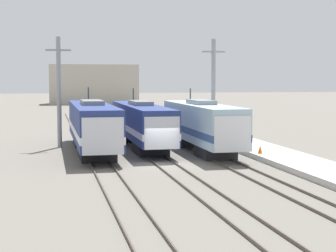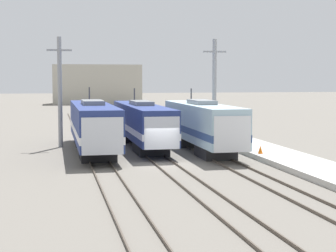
{
  "view_description": "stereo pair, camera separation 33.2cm",
  "coord_description": "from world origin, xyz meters",
  "px_view_note": "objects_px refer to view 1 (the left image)",
  "views": [
    {
      "loc": [
        -8.02,
        -38.32,
        6.06
      ],
      "look_at": [
        0.57,
        1.85,
        2.59
      ],
      "focal_mm": 60.0,
      "sensor_mm": 36.0,
      "label": 1
    },
    {
      "loc": [
        -7.7,
        -38.39,
        6.06
      ],
      "look_at": [
        0.57,
        1.85,
        2.59
      ],
      "focal_mm": 60.0,
      "sensor_mm": 36.0,
      "label": 2
    }
  ],
  "objects_px": {
    "locomotive_center": "(141,124)",
    "catenary_tower_right": "(213,90)",
    "locomotive_far_left": "(93,126)",
    "catenary_tower_left": "(59,91)",
    "traffic_cone": "(260,149)",
    "locomotive_far_right": "(203,125)"
  },
  "relations": [
    {
      "from": "locomotive_far_left",
      "to": "locomotive_far_right",
      "type": "distance_m",
      "value": 9.08
    },
    {
      "from": "catenary_tower_left",
      "to": "catenary_tower_right",
      "type": "relative_size",
      "value": 1.0
    },
    {
      "from": "locomotive_center",
      "to": "catenary_tower_left",
      "type": "xyz_separation_m",
      "value": [
        -7.08,
        1.55,
        2.88
      ]
    },
    {
      "from": "locomotive_center",
      "to": "locomotive_far_right",
      "type": "height_order",
      "value": "locomotive_far_right"
    },
    {
      "from": "catenary_tower_left",
      "to": "traffic_cone",
      "type": "xyz_separation_m",
      "value": [
        14.73,
        -10.47,
        -4.28
      ]
    },
    {
      "from": "locomotive_far_right",
      "to": "catenary_tower_left",
      "type": "xyz_separation_m",
      "value": [
        -11.55,
        5.63,
        2.79
      ]
    },
    {
      "from": "locomotive_far_left",
      "to": "catenary_tower_right",
      "type": "bearing_deg",
      "value": 19.67
    },
    {
      "from": "catenary_tower_left",
      "to": "locomotive_center",
      "type": "bearing_deg",
      "value": -12.36
    },
    {
      "from": "locomotive_far_left",
      "to": "catenary_tower_left",
      "type": "xyz_separation_m",
      "value": [
        -2.6,
        4.12,
        2.79
      ]
    },
    {
      "from": "locomotive_far_right",
      "to": "locomotive_far_left",
      "type": "bearing_deg",
      "value": 170.41
    },
    {
      "from": "locomotive_far_left",
      "to": "traffic_cone",
      "type": "height_order",
      "value": "locomotive_far_left"
    },
    {
      "from": "locomotive_far_right",
      "to": "catenary_tower_left",
      "type": "relative_size",
      "value": 1.7
    },
    {
      "from": "locomotive_far_left",
      "to": "traffic_cone",
      "type": "relative_size",
      "value": 29.64
    },
    {
      "from": "locomotive_center",
      "to": "traffic_cone",
      "type": "xyz_separation_m",
      "value": [
        7.65,
        -8.92,
        -1.4
      ]
    },
    {
      "from": "locomotive_far_left",
      "to": "catenary_tower_right",
      "type": "relative_size",
      "value": 1.92
    },
    {
      "from": "locomotive_center",
      "to": "catenary_tower_right",
      "type": "distance_m",
      "value": 7.78
    },
    {
      "from": "traffic_cone",
      "to": "locomotive_far_right",
      "type": "bearing_deg",
      "value": 123.28
    },
    {
      "from": "catenary_tower_left",
      "to": "traffic_cone",
      "type": "height_order",
      "value": "catenary_tower_left"
    },
    {
      "from": "locomotive_far_left",
      "to": "locomotive_center",
      "type": "height_order",
      "value": "locomotive_far_left"
    },
    {
      "from": "locomotive_far_right",
      "to": "traffic_cone",
      "type": "height_order",
      "value": "locomotive_far_right"
    },
    {
      "from": "catenary_tower_left",
      "to": "traffic_cone",
      "type": "relative_size",
      "value": 15.46
    },
    {
      "from": "locomotive_far_right",
      "to": "catenary_tower_left",
      "type": "height_order",
      "value": "catenary_tower_left"
    }
  ]
}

